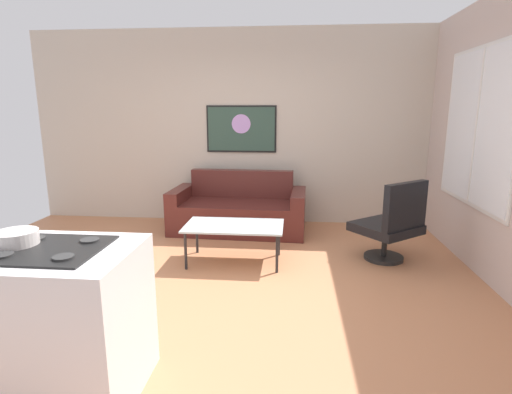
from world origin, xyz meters
TOP-DOWN VIEW (x-y plane):
  - ground at (0.00, 0.00)m, footprint 6.40×6.40m
  - back_wall at (0.00, 2.42)m, footprint 6.40×0.05m
  - right_wall at (2.62, 0.30)m, footprint 0.05×6.40m
  - couch at (-0.06, 1.87)m, footprint 1.87×0.92m
  - coffee_table at (0.05, 0.68)m, footprint 1.08×0.61m
  - armchair at (1.79, 0.85)m, footprint 0.86×0.86m
  - kitchen_counter at (-0.94, -1.51)m, footprint 1.48×0.72m
  - mixing_bowl at (-0.90, -1.46)m, footprint 0.24×0.24m
  - wall_painting at (-0.08, 2.38)m, footprint 1.03×0.03m
  - window at (2.59, 0.90)m, footprint 0.03×1.65m

SIDE VIEW (x-z plane):
  - ground at x=0.00m, z-range -0.04..0.00m
  - couch at x=-0.06m, z-range -0.13..0.68m
  - coffee_table at x=0.05m, z-range 0.18..0.61m
  - armchair at x=1.79m, z-range -0.03..0.90m
  - kitchen_counter at x=-0.94m, z-range -0.01..0.92m
  - mixing_bowl at x=-0.90m, z-range 0.90..0.99m
  - wall_painting at x=-0.08m, z-range 1.05..1.73m
  - back_wall at x=0.00m, z-range 0.00..2.80m
  - right_wall at x=2.62m, z-range 0.00..2.80m
  - window at x=2.59m, z-range 0.66..2.32m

